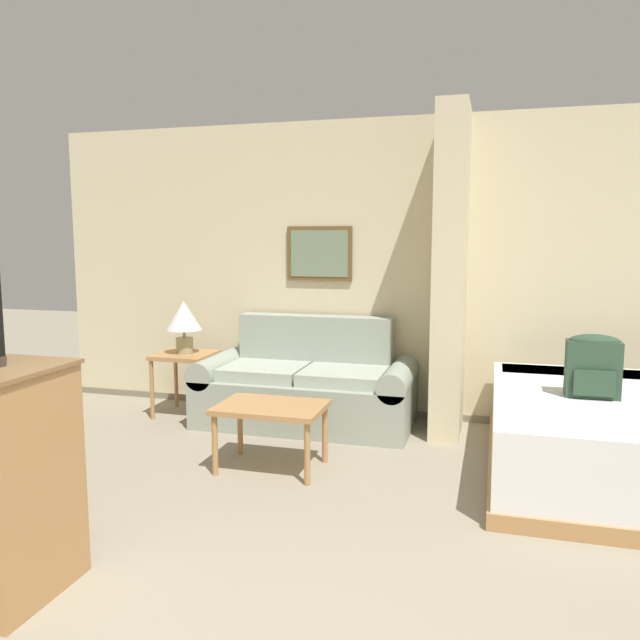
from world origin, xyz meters
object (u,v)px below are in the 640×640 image
coffee_table (271,413)px  table_lamp (184,319)px  couch (307,387)px  bed (621,437)px  backpack (593,365)px

coffee_table → table_lamp: bearing=138.9°
couch → bed: couch is taller
couch → coffee_table: 1.10m
table_lamp → bed: 3.57m
table_lamp → bed: table_lamp is taller
backpack → bed: bearing=19.2°
backpack → coffee_table: bearing=-169.3°
couch → backpack: (2.15, -0.70, 0.45)m
couch → coffee_table: size_ratio=2.52×
coffee_table → backpack: bearing=10.7°
couch → backpack: size_ratio=4.42×
bed → backpack: backpack is taller
couch → bed: size_ratio=0.91×
coffee_table → table_lamp: 1.66m
coffee_table → bed: 2.32m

